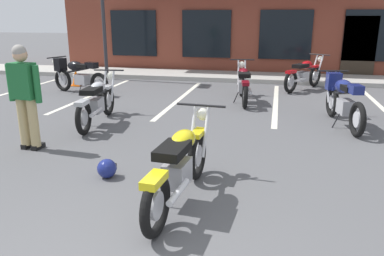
% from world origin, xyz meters
% --- Properties ---
extents(ground_plane, '(80.00, 80.00, 0.00)m').
position_xyz_m(ground_plane, '(0.00, 3.65, 0.00)').
color(ground_plane, '#515154').
extents(sidewalk_kerb, '(22.00, 1.80, 0.14)m').
position_xyz_m(sidewalk_kerb, '(0.00, 11.26, 0.07)').
color(sidewalk_kerb, '#A8A59E').
rests_on(sidewalk_kerb, ground_plane).
extents(brick_storefront_building, '(14.20, 6.08, 4.18)m').
position_xyz_m(brick_storefront_building, '(0.00, 14.88, 2.09)').
color(brick_storefront_building, brown).
rests_on(brick_storefront_building, ground_plane).
extents(painted_stall_lines, '(12.42, 4.80, 0.01)m').
position_xyz_m(painted_stall_lines, '(0.00, 7.66, 0.00)').
color(painted_stall_lines, silver).
rests_on(painted_stall_lines, ground_plane).
extents(motorcycle_foreground_classic, '(0.66, 2.11, 0.98)m').
position_xyz_m(motorcycle_foreground_classic, '(0.21, 1.98, 0.46)').
color(motorcycle_foreground_classic, black).
rests_on(motorcycle_foreground_classic, ground_plane).
extents(motorcycle_red_sportbike, '(0.79, 2.10, 0.98)m').
position_xyz_m(motorcycle_red_sportbike, '(2.52, 5.91, 0.53)').
color(motorcycle_red_sportbike, black).
rests_on(motorcycle_red_sportbike, ground_plane).
extents(motorcycle_black_cruiser, '(0.75, 2.10, 0.98)m').
position_xyz_m(motorcycle_black_cruiser, '(0.41, 7.58, 0.46)').
color(motorcycle_black_cruiser, black).
rests_on(motorcycle_black_cruiser, ground_plane).
extents(motorcycle_silver_naked, '(1.34, 1.87, 0.98)m').
position_xyz_m(motorcycle_silver_naked, '(1.99, 9.64, 0.46)').
color(motorcycle_silver_naked, black).
rests_on(motorcycle_silver_naked, ground_plane).
extents(motorcycle_blue_standard, '(0.70, 2.11, 0.98)m').
position_xyz_m(motorcycle_blue_standard, '(-2.24, 4.87, 0.46)').
color(motorcycle_blue_standard, black).
rests_on(motorcycle_blue_standard, ground_plane).
extents(motorcycle_orange_scrambler, '(2.03, 1.00, 0.98)m').
position_xyz_m(motorcycle_orange_scrambler, '(-4.21, 7.69, 0.53)').
color(motorcycle_orange_scrambler, black).
rests_on(motorcycle_orange_scrambler, ground_plane).
extents(person_in_black_shirt, '(0.61, 0.30, 1.68)m').
position_xyz_m(person_in_black_shirt, '(-2.62, 3.23, 0.95)').
color(person_in_black_shirt, black).
rests_on(person_in_black_shirt, ground_plane).
extents(helmet_on_pavement, '(0.26, 0.26, 0.26)m').
position_xyz_m(helmet_on_pavement, '(-0.92, 2.43, 0.13)').
color(helmet_on_pavement, navy).
rests_on(helmet_on_pavement, ground_plane).
extents(traffic_cone, '(0.34, 0.34, 0.53)m').
position_xyz_m(traffic_cone, '(-4.86, 8.75, 0.26)').
color(traffic_cone, orange).
rests_on(traffic_cone, ground_plane).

